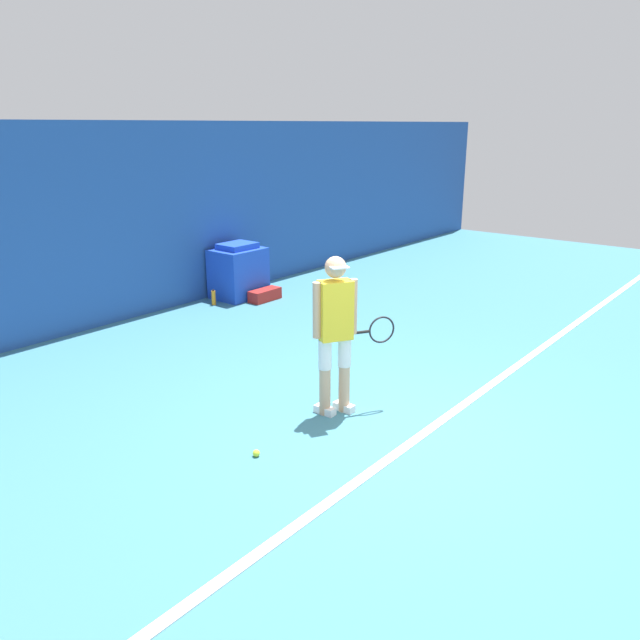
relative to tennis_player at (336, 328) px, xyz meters
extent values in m
plane|color=teal|center=(0.00, -0.76, -0.95)|extent=(24.00, 24.00, 0.00)
cube|color=#234C99|center=(0.00, 4.66, 0.56)|extent=(24.00, 0.10, 3.02)
cube|color=white|center=(0.00, -1.00, -0.94)|extent=(21.60, 0.10, 0.01)
cylinder|color=tan|center=(-0.10, 0.06, -0.69)|extent=(0.12, 0.12, 0.52)
cylinder|color=white|center=(-0.10, 0.06, -0.27)|extent=(0.14, 0.14, 0.32)
cube|color=white|center=(-0.10, 0.06, -0.91)|extent=(0.10, 0.24, 0.08)
cylinder|color=tan|center=(0.09, -0.05, -0.69)|extent=(0.12, 0.12, 0.52)
cylinder|color=white|center=(0.09, -0.05, -0.27)|extent=(0.14, 0.14, 0.32)
cube|color=white|center=(0.09, -0.05, -0.91)|extent=(0.10, 0.24, 0.08)
cube|color=yellow|center=(-0.01, 0.01, 0.19)|extent=(0.39, 0.35, 0.62)
sphere|color=tan|center=(-0.01, 0.01, 0.64)|extent=(0.22, 0.22, 0.22)
cube|color=white|center=(-0.06, -0.08, 0.66)|extent=(0.22, 0.19, 0.02)
cylinder|color=tan|center=(-0.18, 0.11, 0.21)|extent=(0.09, 0.09, 0.58)
cylinder|color=tan|center=(0.16, -0.09, 0.21)|extent=(0.09, 0.09, 0.58)
cylinder|color=black|center=(0.25, -0.15, -0.08)|extent=(0.19, 0.13, 0.03)
torus|color=black|center=(0.45, -0.27, -0.08)|extent=(0.27, 0.17, 0.30)
sphere|color=#D1E533|center=(-1.21, -0.01, -0.92)|extent=(0.07, 0.07, 0.07)
cube|color=blue|center=(2.62, 4.21, -0.51)|extent=(0.87, 0.71, 0.87)
cube|color=blue|center=(2.62, 4.21, -0.03)|extent=(0.61, 0.49, 0.10)
cube|color=#B2231E|center=(2.73, 3.69, -0.85)|extent=(0.61, 0.25, 0.20)
cylinder|color=orange|center=(1.98, 4.17, -0.83)|extent=(0.07, 0.07, 0.25)
cylinder|color=black|center=(1.98, 4.17, -0.69)|extent=(0.04, 0.04, 0.02)
camera|label=1|loc=(-4.84, -3.73, 2.01)|focal=35.00mm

